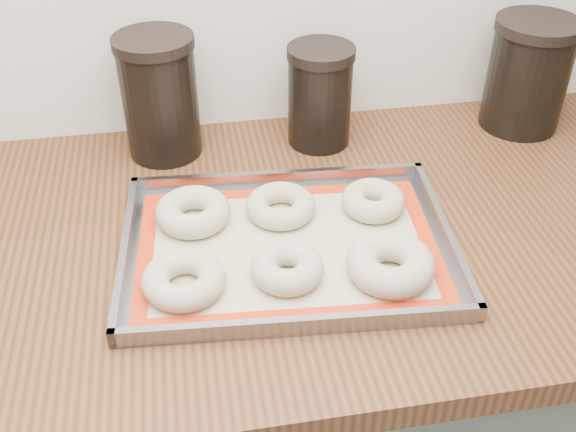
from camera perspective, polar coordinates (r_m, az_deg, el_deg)
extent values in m
cube|color=#586155|center=(1.36, 6.48, -15.92)|extent=(3.00, 0.65, 0.86)
cube|color=brown|center=(1.04, 8.17, -0.82)|extent=(3.06, 0.68, 0.04)
cube|color=gray|center=(0.95, 0.00, -2.78)|extent=(0.48, 0.36, 0.00)
cube|color=gray|center=(1.07, -0.81, 3.22)|extent=(0.46, 0.05, 0.02)
cube|color=gray|center=(0.83, 1.06, -9.23)|extent=(0.46, 0.05, 0.02)
cube|color=gray|center=(0.95, -13.60, -2.95)|extent=(0.04, 0.33, 0.02)
cube|color=gray|center=(0.99, 13.14, -1.36)|extent=(0.04, 0.33, 0.02)
cube|color=#C6B793|center=(0.95, 0.00, -2.66)|extent=(0.44, 0.32, 0.00)
cube|color=red|center=(1.05, -0.69, 2.05)|extent=(0.42, 0.05, 0.00)
cube|color=red|center=(0.85, 0.86, -8.36)|extent=(0.42, 0.05, 0.00)
cube|color=red|center=(0.96, -11.99, -3.26)|extent=(0.04, 0.25, 0.00)
cube|color=red|center=(0.98, 11.63, -1.84)|extent=(0.04, 0.25, 0.00)
torus|color=beige|center=(0.88, -8.82, -5.33)|extent=(0.11, 0.11, 0.04)
torus|color=beige|center=(0.89, -0.07, -4.37)|extent=(0.12, 0.12, 0.04)
torus|color=beige|center=(0.90, 8.67, -4.04)|extent=(0.15, 0.15, 0.04)
torus|color=beige|center=(0.99, -8.04, 0.36)|extent=(0.13, 0.13, 0.04)
torus|color=beige|center=(1.00, -0.63, 0.87)|extent=(0.11, 0.11, 0.03)
torus|color=beige|center=(1.02, 7.22, 1.30)|extent=(0.12, 0.12, 0.03)
cylinder|color=black|center=(1.14, -10.75, 9.51)|extent=(0.12, 0.12, 0.19)
cylinder|color=black|center=(1.10, -11.38, 14.27)|extent=(0.13, 0.13, 0.02)
cylinder|color=black|center=(1.16, 2.70, 9.72)|extent=(0.11, 0.11, 0.16)
cylinder|color=black|center=(1.12, 2.83, 13.65)|extent=(0.11, 0.11, 0.02)
cylinder|color=black|center=(1.28, 19.56, 10.85)|extent=(0.14, 0.14, 0.18)
cylinder|color=black|center=(1.24, 20.51, 14.88)|extent=(0.15, 0.15, 0.02)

